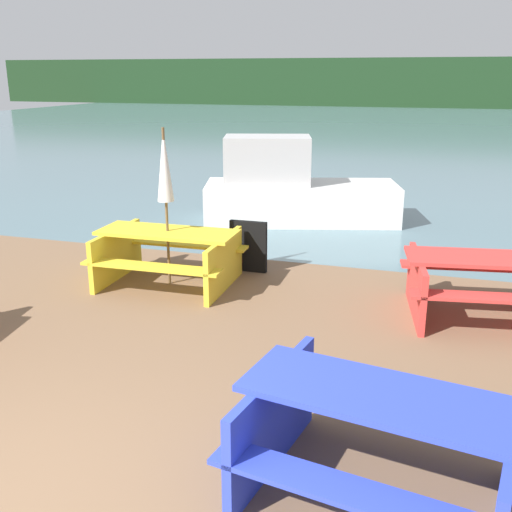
% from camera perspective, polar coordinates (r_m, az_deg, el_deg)
% --- Properties ---
extents(water, '(60.00, 50.00, 0.00)m').
position_cam_1_polar(water, '(33.75, 13.02, 11.89)').
color(water, slate).
rests_on(water, ground_plane).
extents(far_treeline, '(80.00, 1.60, 4.00)m').
position_cam_1_polar(far_treeline, '(53.61, 14.99, 15.66)').
color(far_treeline, '#193319').
rests_on(far_treeline, water).
extents(picnic_table_blue, '(2.07, 1.67, 0.80)m').
position_cam_1_polar(picnic_table_blue, '(4.23, 11.85, -16.47)').
color(picnic_table_blue, blue).
rests_on(picnic_table_blue, ground_plane).
extents(picnic_table_red, '(1.98, 1.64, 0.75)m').
position_cam_1_polar(picnic_table_red, '(7.49, 20.81, -2.20)').
color(picnic_table_red, red).
rests_on(picnic_table_red, ground_plane).
extents(picnic_table_yellow, '(1.90, 1.42, 0.75)m').
position_cam_1_polar(picnic_table_yellow, '(8.22, -8.34, 0.41)').
color(picnic_table_yellow, yellow).
rests_on(picnic_table_yellow, ground_plane).
extents(umbrella_white, '(0.22, 0.22, 2.12)m').
position_cam_1_polar(umbrella_white, '(7.97, -8.70, 8.35)').
color(umbrella_white, brown).
rests_on(umbrella_white, ground_plane).
extents(boat, '(3.91, 2.31, 1.64)m').
position_cam_1_polar(boat, '(11.66, 3.45, 6.19)').
color(boat, silver).
rests_on(boat, water).
extents(signboard, '(0.55, 0.08, 0.75)m').
position_cam_1_polar(signboard, '(8.69, -0.74, 0.92)').
color(signboard, black).
rests_on(signboard, ground_plane).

